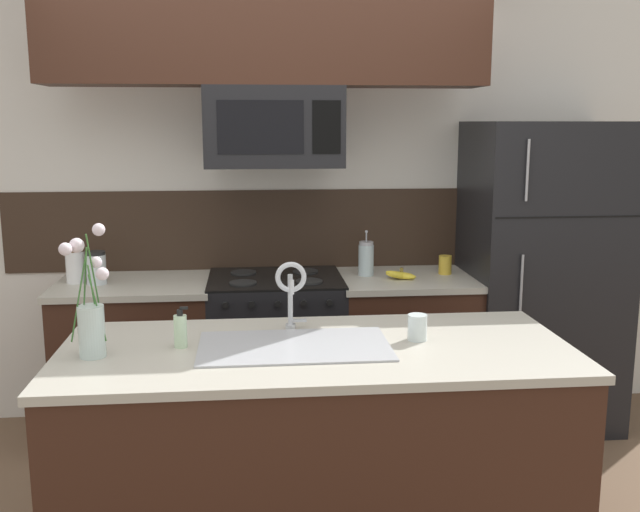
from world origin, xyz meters
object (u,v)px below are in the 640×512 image
Objects in this scene: refrigerator at (539,275)px; drinking_glass at (417,327)px; french_press at (366,259)px; dish_soap_bottle at (180,330)px; microwave at (274,127)px; stove_range at (276,355)px; coffee_tin at (445,265)px; storage_jar_medium at (96,268)px; flower_vase at (91,318)px; storage_jar_tall at (76,265)px; sink_faucet at (291,286)px; banana_bunch at (401,275)px.

refrigerator is 16.71× the size of drinking_glass.
french_press is 1.62× the size of dish_soap_bottle.
microwave is 0.41× the size of refrigerator.
refrigerator is (1.57, 0.02, 0.44)m from stove_range.
coffee_tin is (-0.57, 0.03, 0.07)m from refrigerator.
microwave reaches higher than stove_range.
storage_jar_medium is 0.36× the size of flower_vase.
sink_faucet is at bearing -42.91° from storage_jar_tall.
storage_jar_tall is at bearing 119.18° from dish_soap_bottle.
flower_vase is (-1.28, -0.08, 0.10)m from drinking_glass.
refrigerator is at bearing 31.68° from dish_soap_bottle.
coffee_tin is (0.47, -0.01, -0.04)m from french_press.
coffee_tin is at bearing 176.96° from refrigerator.
dish_soap_bottle is 1.54× the size of drinking_glass.
dish_soap_bottle reaches higher than stove_range.
refrigerator is 2.66m from flower_vase.
drinking_glass is (0.54, -1.19, -0.80)m from microwave.
stove_range is 1.41m from drinking_glass.
french_press is (1.64, 0.03, 0.00)m from storage_jar_tall.
storage_jar_tall is 1.41m from dish_soap_bottle.
refrigerator reaches higher than french_press.
microwave is 0.93m from french_press.
sink_faucet is 1.85× the size of dish_soap_bottle.
french_press reaches higher than dish_soap_bottle.
stove_range is 4.93× the size of banana_bunch.
microwave reaches higher than drinking_glass.
coffee_tin is at bearing 4.06° from microwave.
refrigerator is 6.72× the size of french_press.
dish_soap_bottle is at bearing -148.32° from refrigerator.
dish_soap_bottle is at bearing -109.48° from microwave.
microwave reaches higher than coffee_tin.
dish_soap_bottle is at bearing -109.17° from stove_range.
flower_vase is (-0.74, -1.29, 0.60)m from stove_range.
refrigerator is (1.57, 0.04, -0.87)m from microwave.
sink_faucet is (1.14, -1.06, 0.10)m from storage_jar_tall.
storage_jar_medium is (0.12, -0.05, -0.01)m from storage_jar_tall.
sink_faucet reaches higher than banana_bunch.
sink_faucet is (1.02, -1.01, 0.11)m from storage_jar_medium.
refrigerator is at bearing 1.50° from microwave.
storage_jar_medium is 0.97× the size of banana_bunch.
banana_bunch is 1.71× the size of coffee_tin.
french_press is 0.47m from coffee_tin.
coffee_tin reaches higher than banana_bunch.
stove_range is at bearing -1.38° from storage_jar_tall.
storage_jar_medium is (-0.99, -0.02, 0.54)m from stove_range.
refrigerator reaches higher than banana_bunch.
storage_jar_medium reaches higher than dish_soap_bottle.
flower_vase reaches higher than drinking_glass.
banana_bunch is 0.62× the size of sink_faucet.
storage_jar_tall is 2.06m from drinking_glass.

